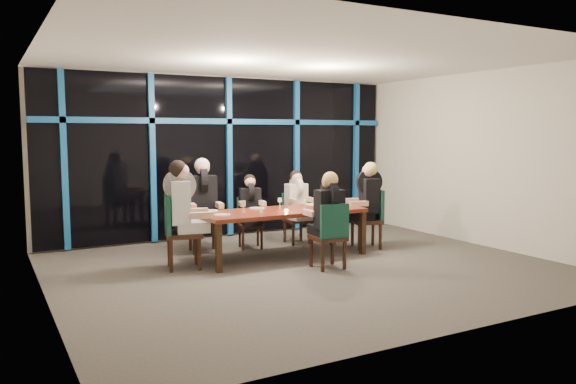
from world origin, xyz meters
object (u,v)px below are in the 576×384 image
diner_far_mid (250,200)px  diner_near_mid (328,206)px  chair_far_mid (250,220)px  diner_end_left (183,198)px  chair_far_right (295,215)px  chair_far_left (203,216)px  dining_table (282,214)px  chair_near_mid (331,233)px  chair_end_left (177,228)px  chair_end_right (371,215)px  water_pitcher (332,202)px  diner_far_left (203,191)px  diner_far_right (297,196)px  diner_end_right (367,192)px  wine_bottle (335,199)px

diner_far_mid → diner_near_mid: size_ratio=0.89×
chair_far_mid → diner_end_left: (-1.47, -0.90, 0.54)m
chair_far_right → chair_far_left: bearing=178.6°
dining_table → diner_far_mid: diner_far_mid is taller
chair_far_right → chair_near_mid: 2.06m
chair_end_left → chair_near_mid: size_ratio=1.12×
chair_end_right → chair_near_mid: 1.72m
chair_far_mid → chair_end_right: size_ratio=0.86×
water_pitcher → diner_far_mid: bearing=139.7°
diner_far_left → chair_end_right: bearing=-12.3°
chair_end_left → chair_far_right: bearing=-57.6°
diner_far_mid → diner_far_right: (0.91, 0.01, 0.03)m
chair_far_mid → chair_near_mid: (0.36, -1.97, 0.06)m
chair_near_mid → diner_far_mid: bearing=-74.6°
dining_table → chair_end_left: (-1.68, 0.05, -0.09)m
chair_far_left → diner_end_right: size_ratio=1.08×
diner_near_mid → diner_far_left: bearing=-54.1°
dining_table → chair_near_mid: 1.07m
dining_table → chair_end_right: size_ratio=2.61×
chair_near_mid → diner_end_right: (1.36, 0.96, 0.42)m
diner_far_left → chair_far_right: bearing=9.4°
diner_near_mid → chair_far_left: bearing=-55.6°
diner_far_mid → diner_end_left: 1.68m
chair_far_left → chair_far_right: 1.70m
diner_far_left → diner_end_left: 1.13m
diner_far_left → diner_far_right: size_ratio=1.19×
dining_table → chair_near_mid: (0.23, -1.04, -0.15)m
diner_far_mid → water_pitcher: size_ratio=4.22×
diner_far_mid → dining_table: bearing=-66.5°
diner_far_mid → diner_near_mid: bearing=-63.9°
chair_end_right → diner_far_right: diner_far_right is taller
chair_far_mid → diner_far_mid: size_ratio=1.03×
chair_far_left → chair_end_right: bearing=-14.1°
chair_far_right → diner_far_mid: (-0.91, -0.08, 0.33)m
chair_far_left → chair_near_mid: size_ratio=1.10×
wine_bottle → diner_far_right: bearing=101.4°
chair_far_left → chair_end_left: bearing=-117.4°
chair_far_left → chair_end_right: chair_far_left is taller
dining_table → diner_far_mid: size_ratio=3.13×
chair_far_right → diner_far_right: diner_far_right is taller
diner_end_left → chair_far_left: bearing=-20.9°
chair_end_left → diner_far_right: bearing=-59.1°
diner_end_left → chair_far_right: bearing=-56.5°
diner_end_right → diner_near_mid: size_ratio=1.04×
chair_end_left → chair_near_mid: chair_end_left is taller
dining_table → wine_bottle: (0.96, -0.05, 0.19)m
chair_far_left → diner_far_mid: (0.78, -0.18, 0.23)m
chair_near_mid → chair_end_left: bearing=-25.5°
chair_far_right → chair_far_mid: bearing=-177.2°
chair_far_left → water_pitcher: chair_far_left is taller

